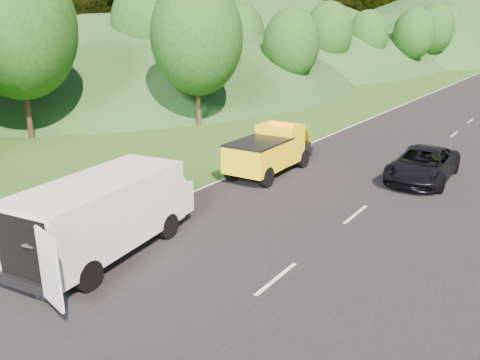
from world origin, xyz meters
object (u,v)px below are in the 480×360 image
Objects in this scene: child at (178,215)px; tow_truck at (270,150)px; worker at (43,298)px; suitcase at (139,191)px; passing_suv at (421,180)px; woman at (182,200)px; spare_tire at (91,281)px; white_van at (106,212)px.

tow_truck is at bearing 107.19° from child.
worker is 7.89m from suitcase.
worker is 17.30m from passing_suv.
tow_truck is 1.04× the size of passing_suv.
woman is 2.44× the size of spare_tire.
spare_tire is at bearing 169.13° from woman.
worker is 2.89× the size of suitcase.
child is 1.67× the size of spare_tire.
woman is 1.92m from suitcase.
worker is 0.34× the size of passing_suv.
woman is 11.40m from passing_suv.
white_van is 3.18m from worker.
suitcase is 0.12× the size of passing_suv.
tow_truck reaches higher than worker.
worker reaches higher than suitcase.
passing_suv is at bearing 67.32° from worker.
worker is at bearing -102.79° from spare_tire.
woman is 8.07m from worker.
tow_truck is 6.88m from child.
spare_tire is at bearing 73.08° from worker.
tow_truck is 3.09× the size of worker.
child is 6.55m from worker.
woman is (-1.38, 5.04, -1.43)m from white_van.
spare_tire is at bearing -110.64° from passing_suv.
tow_truck is 12.06m from spare_tire.
white_van is at bearing -66.56° from child.
child is 2.73m from suitcase.
tow_truck reaches higher than suitcase.
child is at bearing 94.88° from worker.
tow_truck is at bearing 67.01° from suitcase.
suitcase is at bearing 125.25° from spare_tire.
woman is (-0.98, -5.43, -1.19)m from tow_truck.
spare_tire is (1.32, -11.92, -1.19)m from tow_truck.
spare_tire is at bearing -85.99° from tow_truck.
spare_tire is (3.99, -5.64, -0.32)m from suitcase.
suitcase is at bearing 117.52° from white_van.
white_van is 2.24m from spare_tire.
spare_tire is 0.11× the size of passing_suv.
worker is at bearing -85.94° from white_van.
suitcase is at bearing 113.75° from worker.
white_van reaches higher than suitcase.
white_van is at bearing -53.85° from suitcase.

